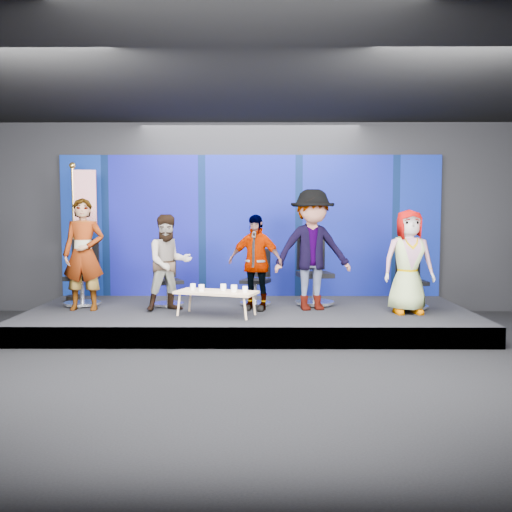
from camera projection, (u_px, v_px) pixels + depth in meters
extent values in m
plane|color=black|center=(245.00, 370.00, 6.73)|extent=(10.00, 10.00, 0.00)
cube|color=black|center=(251.00, 218.00, 10.58)|extent=(10.00, 0.02, 3.50)
cube|color=black|center=(223.00, 236.00, 2.61)|extent=(10.00, 0.02, 3.50)
cube|color=black|center=(245.00, 67.00, 6.46)|extent=(10.00, 8.00, 0.02)
cube|color=black|center=(249.00, 318.00, 9.21)|extent=(7.00, 3.00, 0.30)
cube|color=navy|center=(250.00, 226.00, 10.54)|extent=(7.00, 0.08, 2.60)
cylinder|color=silver|center=(82.00, 304.00, 9.50)|extent=(0.63, 0.63, 0.06)
cylinder|color=silver|center=(82.00, 290.00, 9.48)|extent=(0.07, 0.07, 0.41)
cube|color=black|center=(82.00, 277.00, 9.46)|extent=(0.50, 0.50, 0.07)
cube|color=black|center=(86.00, 256.00, 9.68)|extent=(0.45, 0.06, 0.57)
imported|color=black|center=(84.00, 254.00, 9.01)|extent=(0.66, 0.44, 1.78)
cylinder|color=silver|center=(168.00, 304.00, 9.47)|extent=(0.70, 0.70, 0.05)
cylinder|color=silver|center=(168.00, 292.00, 9.45)|extent=(0.06, 0.06, 0.35)
cube|color=black|center=(168.00, 282.00, 9.44)|extent=(0.56, 0.56, 0.06)
cube|color=black|center=(165.00, 263.00, 9.61)|extent=(0.37, 0.20, 0.49)
imported|color=black|center=(169.00, 263.00, 8.97)|extent=(0.91, 0.83, 1.52)
cylinder|color=silver|center=(255.00, 304.00, 9.54)|extent=(0.67, 0.67, 0.05)
cylinder|color=silver|center=(255.00, 292.00, 9.53)|extent=(0.06, 0.06, 0.35)
cube|color=black|center=(255.00, 281.00, 9.51)|extent=(0.53, 0.53, 0.06)
cube|color=black|center=(259.00, 263.00, 9.69)|extent=(0.38, 0.16, 0.48)
imported|color=black|center=(255.00, 262.00, 9.04)|extent=(0.96, 0.63, 1.52)
cylinder|color=silver|center=(315.00, 303.00, 9.56)|extent=(0.78, 0.78, 0.07)
cylinder|color=silver|center=(315.00, 288.00, 9.54)|extent=(0.08, 0.08, 0.44)
cube|color=black|center=(315.00, 275.00, 9.53)|extent=(0.62, 0.62, 0.08)
cube|color=black|center=(311.00, 252.00, 9.76)|extent=(0.49, 0.14, 0.61)
imported|color=black|center=(312.00, 250.00, 9.05)|extent=(1.35, 0.93, 1.92)
cylinder|color=silver|center=(411.00, 307.00, 9.20)|extent=(0.58, 0.58, 0.06)
cylinder|color=silver|center=(411.00, 294.00, 9.19)|extent=(0.06, 0.06, 0.37)
cube|color=black|center=(412.00, 282.00, 9.17)|extent=(0.47, 0.47, 0.06)
cube|color=black|center=(408.00, 262.00, 9.37)|extent=(0.41, 0.07, 0.51)
imported|color=black|center=(408.00, 262.00, 8.73)|extent=(0.81, 0.55, 1.60)
cube|color=tan|center=(216.00, 292.00, 8.56)|extent=(1.31, 0.86, 0.04)
cylinder|color=tan|center=(179.00, 305.00, 8.55)|extent=(0.03, 0.03, 0.33)
cylinder|color=tan|center=(190.00, 301.00, 8.93)|extent=(0.03, 0.03, 0.33)
cylinder|color=tan|center=(245.00, 309.00, 8.22)|extent=(0.03, 0.03, 0.33)
cylinder|color=tan|center=(254.00, 304.00, 8.60)|extent=(0.03, 0.03, 0.33)
cylinder|color=white|center=(193.00, 287.00, 8.69)|extent=(0.08, 0.08, 0.10)
cylinder|color=white|center=(201.00, 288.00, 8.55)|extent=(0.09, 0.09, 0.10)
cylinder|color=white|center=(223.00, 287.00, 8.61)|extent=(0.09, 0.09, 0.10)
cylinder|color=white|center=(234.00, 288.00, 8.46)|extent=(0.09, 0.09, 0.11)
cylinder|color=white|center=(245.00, 289.00, 8.44)|extent=(0.08, 0.08, 0.09)
cylinder|color=black|center=(76.00, 298.00, 9.97)|extent=(0.32, 0.32, 0.10)
cylinder|color=gold|center=(74.00, 232.00, 9.88)|extent=(0.04, 0.04, 2.21)
sphere|color=gold|center=(72.00, 165.00, 9.79)|extent=(0.11, 0.11, 0.11)
cube|color=#A91327|center=(85.00, 201.00, 9.85)|extent=(0.39, 0.12, 1.05)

